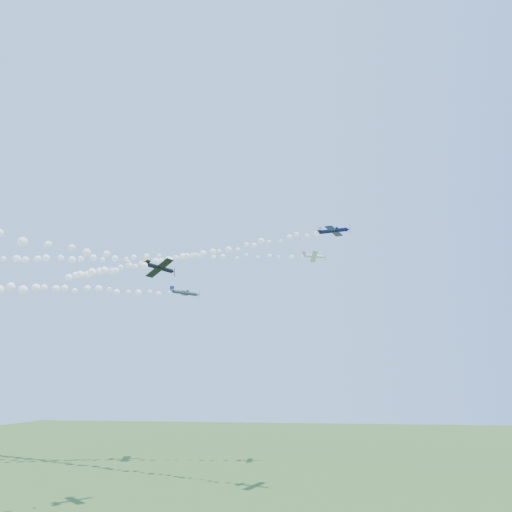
# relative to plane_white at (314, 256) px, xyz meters

# --- Properties ---
(ground) EXTENTS (260.00, 260.00, 0.00)m
(ground) POSITION_rel_plane_white_xyz_m (-17.45, -12.42, -49.81)
(ground) COLOR #335720
(ground) RESTS_ON ground
(plane_white) EXTENTS (6.15, 6.40, 2.33)m
(plane_white) POSITION_rel_plane_white_xyz_m (0.00, 0.00, 0.00)
(plane_white) COLOR silver
(smoke_trail_white) EXTENTS (82.94, 12.88, 2.67)m
(smoke_trail_white) POSITION_rel_plane_white_xyz_m (-43.27, -5.70, -0.29)
(smoke_trail_white) COLOR white
(plane_navy) EXTENTS (6.78, 7.18, 2.47)m
(plane_navy) POSITION_rel_plane_white_xyz_m (4.16, -27.17, -3.09)
(plane_navy) COLOR #0B0F33
(smoke_trail_navy) EXTENTS (70.45, 27.18, 2.71)m
(smoke_trail_navy) POSITION_rel_plane_white_xyz_m (-32.91, -13.70, -3.28)
(smoke_trail_navy) COLOR white
(plane_grey) EXTENTS (8.06, 8.58, 3.26)m
(plane_grey) POSITION_rel_plane_white_xyz_m (-34.13, -1.08, -8.91)
(plane_grey) COLOR #34384B
(smoke_trail_grey) EXTENTS (66.00, 24.04, 3.55)m
(smoke_trail_grey) POSITION_rel_plane_white_xyz_m (-69.36, -12.85, -9.29)
(smoke_trail_grey) COLOR white
(plane_black) EXTENTS (6.04, 5.74, 2.42)m
(plane_black) POSITION_rel_plane_white_xyz_m (-26.19, -40.33, -13.06)
(plane_black) COLOR black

